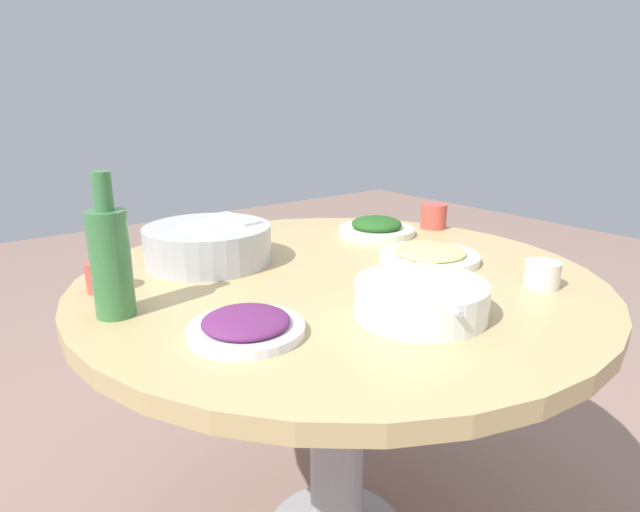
% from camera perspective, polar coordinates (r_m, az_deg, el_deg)
% --- Properties ---
extents(round_dining_table, '(1.18, 1.18, 0.76)m').
position_cam_1_polar(round_dining_table, '(1.28, 1.93, -7.38)').
color(round_dining_table, '#99999E').
rests_on(round_dining_table, ground).
extents(rice_bowl, '(0.30, 0.30, 0.10)m').
position_cam_1_polar(rice_bowl, '(1.34, -11.71, 1.31)').
color(rice_bowl, '#B2B5BA').
rests_on(rice_bowl, round_dining_table).
extents(soup_bowl, '(0.26, 0.25, 0.07)m').
position_cam_1_polar(soup_bowl, '(1.02, 10.56, -4.55)').
color(soup_bowl, white).
rests_on(soup_bowl, round_dining_table).
extents(dish_greens, '(0.22, 0.22, 0.05)m').
position_cam_1_polar(dish_greens, '(1.59, 5.97, 2.99)').
color(dish_greens, silver).
rests_on(dish_greens, round_dining_table).
extents(dish_noodles, '(0.24, 0.24, 0.04)m').
position_cam_1_polar(dish_noodles, '(1.35, 11.47, 0.14)').
color(dish_noodles, white).
rests_on(dish_noodles, round_dining_table).
extents(dish_eggplant, '(0.20, 0.20, 0.04)m').
position_cam_1_polar(dish_eggplant, '(0.94, -7.79, -7.27)').
color(dish_eggplant, white).
rests_on(dish_eggplant, round_dining_table).
extents(green_bottle, '(0.07, 0.07, 0.27)m').
position_cam_1_polar(green_bottle, '(1.05, -21.22, -0.35)').
color(green_bottle, '#3A763E').
rests_on(green_bottle, round_dining_table).
extents(tea_cup_near, '(0.07, 0.07, 0.06)m').
position_cam_1_polar(tea_cup_near, '(1.24, 22.38, -1.82)').
color(tea_cup_near, beige).
rests_on(tea_cup_near, round_dining_table).
extents(tea_cup_far, '(0.08, 0.08, 0.07)m').
position_cam_1_polar(tea_cup_far, '(1.69, 11.90, 4.15)').
color(tea_cup_far, '#C74A3E').
rests_on(tea_cup_far, round_dining_table).
extents(tea_cup_side, '(0.07, 0.07, 0.06)m').
position_cam_1_polar(tea_cup_side, '(1.21, -21.99, -2.00)').
color(tea_cup_side, '#BE4C3F').
rests_on(tea_cup_side, round_dining_table).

